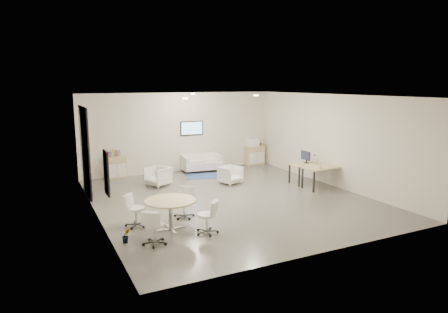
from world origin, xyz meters
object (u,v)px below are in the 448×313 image
desk_rear (309,166)px  desk_front (324,169)px  sideboard_left (116,168)px  armchair_right (230,174)px  loveseat (201,163)px  armchair_left (158,175)px  round_table (170,203)px  sideboard_right (255,155)px

desk_rear → desk_front: (0.03, -0.80, 0.04)m
sideboard_left → desk_rear: (6.14, -3.73, 0.21)m
armchair_right → desk_front: desk_front is taller
loveseat → armchair_left: armchair_left is taller
desk_front → round_table: (-6.03, -1.51, 0.00)m
sideboard_right → armchair_right: 3.60m
loveseat → armchair_right: size_ratio=2.38×
sideboard_left → sideboard_right: (6.06, -0.00, -0.01)m
loveseat → desk_rear: size_ratio=1.18×
sideboard_right → loveseat: (-2.64, -0.18, -0.09)m
armchair_right → round_table: bearing=-153.0°
sideboard_left → sideboard_right: sideboard_left is taller
armchair_left → desk_front: desk_front is taller
loveseat → armchair_right: bearing=-83.2°
loveseat → desk_rear: 4.48m
armchair_left → desk_rear: armchair_left is taller
sideboard_right → armchair_left: bearing=-160.8°
armchair_right → sideboard_left: bearing=125.4°
desk_rear → desk_front: bearing=-83.8°
armchair_left → round_table: bearing=-39.2°
armchair_left → sideboard_right: bearing=82.7°
armchair_left → round_table: 4.44m
armchair_right → desk_rear: bearing=-42.4°
desk_front → round_table: size_ratio=1.20×
sideboard_right → sideboard_left: bearing=180.0°
sideboard_right → armchair_left: sideboard_right is taller
round_table → armchair_left: bearing=77.2°
loveseat → desk_front: (2.74, -4.35, 0.35)m
sideboard_left → loveseat: sideboard_left is taller
armchair_left → desk_rear: (5.02, -2.01, 0.27)m
armchair_right → desk_front: bearing=-55.1°
sideboard_left → sideboard_right: size_ratio=1.02×
sideboard_left → armchair_left: 2.06m
sideboard_right → armchair_right: bearing=-134.3°
loveseat → desk_front: bearing=-53.8°
desk_rear → round_table: 6.43m
sideboard_left → desk_rear: sideboard_left is taller
armchair_left → sideboard_left: bearing=-173.5°
desk_rear → round_table: (-6.00, -2.31, 0.04)m
loveseat → round_table: round_table is taller
sideboard_right → desk_rear: bearing=-88.8°
desk_front → loveseat: bearing=117.2°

